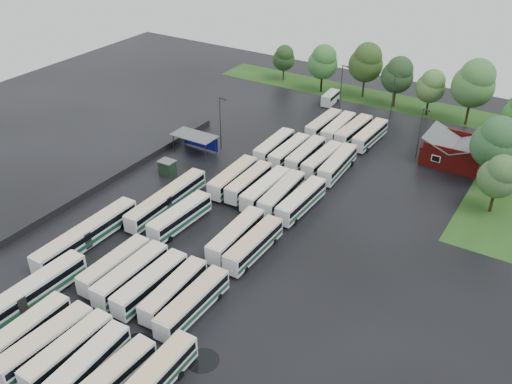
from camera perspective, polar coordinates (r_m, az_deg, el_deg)
The scene contains 55 objects.
ground at distance 81.88m, azimuth -5.66°, elevation -4.78°, with size 160.00×160.00×0.00m, color black.
brick_building at distance 106.64m, azimuth 19.17°, elevation 3.69°, with size 10.07×8.60×5.39m.
wash_shed at distance 104.60m, azimuth -6.06°, elevation 5.47°, with size 8.20×4.20×3.58m.
utility_hut at distance 98.33m, azimuth -8.86°, elevation 2.43°, with size 2.70×2.20×2.62m.
grass_strip_north at distance 132.20m, azimuth 12.35°, elevation 9.04°, with size 80.00×10.00×0.01m, color #204714.
grass_strip_east at distance 106.27m, azimuth 24.14°, elevation 1.38°, with size 10.00×50.00×0.01m, color #204714.
west_fence at distance 99.48m, azimuth -13.17°, elevation 1.83°, with size 0.10×50.00×1.20m, color #2D2D30.
bus_r0c0 at distance 70.00m, azimuth -22.04°, elevation -12.79°, with size 2.53×11.21×3.11m.
bus_r0c1 at distance 67.74m, azimuth -20.33°, elevation -14.00°, with size 3.02×11.76×3.25m.
bus_r0c2 at distance 66.21m, azimuth -18.27°, elevation -14.87°, with size 2.49×11.20×3.11m.
bus_r0c3 at distance 64.09m, azimuth -16.65°, elevation -16.36°, with size 2.97×11.49×3.17m.
bus_r0c4 at distance 62.24m, azimuth -14.39°, elevation -17.76°, with size 2.85×11.27×3.11m.
bus_r1c0 at distance 76.23m, azimuth -13.93°, elevation -7.13°, with size 2.41×11.17×3.11m.
bus_r1c1 at distance 74.14m, azimuth -12.39°, elevation -8.04°, with size 2.57×11.79×3.28m.
bus_r1c2 at distance 72.28m, azimuth -10.51°, elevation -8.99°, with size 2.57×11.69×3.25m.
bus_r1c3 at distance 70.88m, azimuth -8.21°, elevation -9.76°, with size 2.92×11.23×3.10m.
bus_r1c4 at distance 68.84m, azimuth -6.34°, elevation -10.96°, with size 2.55×11.70×3.25m.
bus_r2c0 at distance 83.94m, azimuth -7.61°, elevation -2.45°, with size 2.91×11.74×3.24m.
bus_r2c3 at distance 79.28m, azimuth -2.00°, elevation -4.36°, with size 2.91×11.85×3.28m.
bus_r2c4 at distance 77.51m, azimuth -0.23°, elevation -5.29°, with size 2.48×11.61×3.23m.
bus_r3c0 at distance 93.29m, azimuth -2.31°, elevation 1.48°, with size 2.88×11.79×3.26m.
bus_r3c1 at distance 91.98m, azimuth -0.71°, elevation 0.98°, with size 2.61×11.22×3.11m.
bus_r3c2 at distance 89.94m, azimuth 0.96°, elevation 0.29°, with size 2.53×11.68×3.25m.
bus_r3c3 at distance 88.74m, azimuth 2.60°, elevation -0.19°, with size 3.08×11.86×3.27m.
bus_r3c4 at distance 87.24m, azimuth 4.54°, elevation -0.85°, with size 2.69×11.79×3.27m.
bus_r4c0 at distance 103.62m, azimuth 1.83°, elevation 4.61°, with size 2.76×11.39×3.15m.
bus_r4c1 at distance 101.91m, azimuth 3.33°, elevation 4.08°, with size 2.38×11.14×3.10m.
bus_r4c2 at distance 100.99m, azimuth 4.98°, elevation 3.77°, with size 2.63×11.40×3.16m.
bus_r4c3 at distance 99.49m, azimuth 6.64°, elevation 3.21°, with size 2.66×11.23×3.11m.
bus_r4c4 at distance 98.23m, azimuth 8.16°, elevation 2.78°, with size 3.05×11.91×3.29m.
bus_r5c1 at distance 113.19m, azimuth 6.77°, elevation 6.75°, with size 2.58×11.25×3.12m.
bus_r5c2 at distance 111.85m, azimuth 8.24°, elevation 6.36°, with size 2.72×11.54×3.20m.
bus_r5c3 at distance 111.02m, azimuth 9.73°, elevation 6.05°, with size 2.96×11.71×3.23m.
bus_r5c4 at distance 109.96m, azimuth 11.32°, elevation 5.61°, with size 2.75×11.41×3.16m.
artic_bus_west_a at distance 74.37m, azimuth -22.32°, elevation -9.83°, with size 2.94×17.68×3.27m.
artic_bus_west_b at distance 88.40m, azimuth -8.91°, elevation -0.74°, with size 2.68×16.99×3.15m.
artic_bus_west_c at distance 82.73m, azimuth -16.58°, elevation -4.13°, with size 2.53×17.65×3.27m.
minibus at distance 127.32m, azimuth 7.45°, elevation 9.33°, with size 2.54×5.93×2.53m.
tree_north_0 at distance 139.19m, azimuth 2.83°, elevation 13.27°, with size 5.28×5.28×8.75m.
tree_north_1 at distance 131.92m, azimuth 6.73°, elevation 12.83°, with size 6.78×6.78×11.22m.
tree_north_2 at distance 130.27m, azimuth 10.98°, elevation 12.64°, with size 7.55×7.55×12.51m.
tree_north_3 at distance 126.25m, azimuth 14.02°, elevation 11.33°, with size 6.83×6.83×11.31m.
tree_north_4 at distance 123.92m, azimuth 17.12°, elevation 10.12°, with size 6.05×6.05×10.02m.
tree_north_5 at distance 120.84m, azimuth 21.02°, elevation 10.17°, with size 8.38×8.38×13.87m.
tree_east_0 at distance 91.66m, azimuth 23.17°, elevation 1.49°, with size 5.96×5.96×9.87m.
tree_east_1 at distance 98.56m, azimuth 22.87°, elevation 4.66°, with size 7.49×7.49×12.40m.
lamp_post_ne at distance 104.92m, azimuth 16.15°, elevation 5.98°, with size 1.46×0.28×9.48m.
lamp_post_nw at distance 104.38m, azimuth -3.54°, elevation 7.27°, with size 1.56×0.30×10.11m.
lamp_post_back_w at distance 122.10m, azimuth 8.58°, elevation 10.54°, with size 1.55×0.30×10.10m.
lamp_post_back_e at distance 120.26m, azimuth 13.60°, elevation 9.52°, with size 1.46×0.29×9.50m.
puddle_0 at distance 72.24m, azimuth -19.38°, elevation -12.41°, with size 4.74×4.74×0.01m, color black.
puddle_1 at distance 67.29m, azimuth -11.87°, elevation -14.86°, with size 4.20×4.20×0.01m, color black.
puddle_2 at distance 89.21m, azimuth -9.71°, elevation -1.82°, with size 8.09×8.09×0.01m, color black.
puddle_3 at distance 80.28m, azimuth -3.43°, elevation -5.48°, with size 3.10×3.10×0.01m, color black.
puddle_4 at distance 64.78m, azimuth -5.36°, elevation -16.43°, with size 3.70×3.70×0.01m, color black.
Camera 1 is at (41.89, -51.99, 47.40)m, focal length 40.00 mm.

